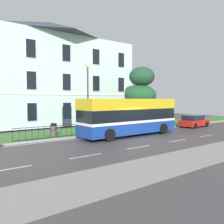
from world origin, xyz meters
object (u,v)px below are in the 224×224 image
at_px(parked_hatchback_00, 194,121).
at_px(litter_bin, 54,129).
at_px(georgian_townhouse, 50,73).
at_px(street_lamp_post, 88,93).
at_px(single_decker_bus, 130,116).
at_px(evergreen_tree, 141,101).

height_order(parked_hatchback_00, litter_bin, parked_hatchback_00).
distance_m(georgian_townhouse, parked_hatchback_00, 18.19).
bearing_deg(litter_bin, street_lamp_post, -4.92).
xyz_separation_m(single_decker_bus, street_lamp_post, (-2.50, 2.78, 2.01)).
bearing_deg(single_decker_bus, street_lamp_post, 131.00).
bearing_deg(parked_hatchback_00, litter_bin, 167.11).
xyz_separation_m(georgian_townhouse, litter_bin, (-3.89, -9.98, -5.75)).
relative_size(parked_hatchback_00, litter_bin, 3.63).
xyz_separation_m(single_decker_bus, litter_bin, (-5.62, 3.04, -1.01)).
distance_m(evergreen_tree, parked_hatchback_00, 6.41).
height_order(single_decker_bus, litter_bin, single_decker_bus).
xyz_separation_m(evergreen_tree, single_decker_bus, (-5.77, -4.60, -1.27)).
relative_size(evergreen_tree, litter_bin, 6.28).
xyz_separation_m(evergreen_tree, litter_bin, (-11.39, -1.56, -2.29)).
bearing_deg(georgian_townhouse, litter_bin, -111.32).
bearing_deg(street_lamp_post, georgian_townhouse, 85.70).
xyz_separation_m(evergreen_tree, street_lamp_post, (-8.27, -1.82, 0.74)).
height_order(single_decker_bus, parked_hatchback_00, single_decker_bus).
relative_size(georgian_townhouse, single_decker_bus, 2.10).
bearing_deg(evergreen_tree, litter_bin, -172.22).
relative_size(single_decker_bus, parked_hatchback_00, 2.39).
xyz_separation_m(georgian_townhouse, evergreen_tree, (7.50, -8.42, -3.46)).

